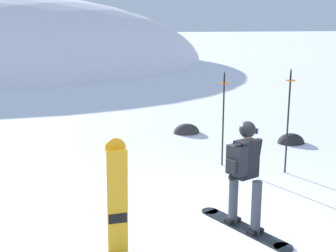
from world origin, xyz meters
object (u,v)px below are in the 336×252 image
at_px(spare_snowboard, 117,197).
at_px(piste_marker_far, 223,113).
at_px(snowboarder_main, 244,173).
at_px(rock_mid, 291,143).
at_px(rock_dark, 186,133).
at_px(piste_marker_near, 288,115).

distance_m(spare_snowboard, piste_marker_far, 4.43).
height_order(snowboarder_main, spare_snowboard, snowboarder_main).
distance_m(spare_snowboard, rock_mid, 7.15).
height_order(spare_snowboard, rock_mid, spare_snowboard).
height_order(piste_marker_far, rock_dark, piste_marker_far).
distance_m(snowboarder_main, piste_marker_near, 3.03).
bearing_deg(piste_marker_far, rock_mid, 26.47).
bearing_deg(snowboarder_main, rock_dark, 79.46).
xyz_separation_m(spare_snowboard, piste_marker_far, (2.94, 3.30, 0.36)).
distance_m(snowboarder_main, spare_snowboard, 1.99).
xyz_separation_m(snowboarder_main, piste_marker_near, (2.05, 2.21, 0.35)).
height_order(snowboarder_main, piste_marker_near, piste_marker_near).
bearing_deg(snowboarder_main, rock_mid, 51.19).
bearing_deg(rock_mid, piste_marker_far, -153.53).
bearing_deg(piste_marker_far, spare_snowboard, -131.71).
height_order(piste_marker_near, rock_mid, piste_marker_near).
distance_m(piste_marker_near, rock_mid, 2.85).
distance_m(piste_marker_far, rock_mid, 3.06).
bearing_deg(rock_mid, spare_snowboard, -140.17).
bearing_deg(rock_dark, piste_marker_near, -77.16).
bearing_deg(piste_marker_far, snowboarder_main, -107.35).
relative_size(snowboarder_main, spare_snowboard, 1.05).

